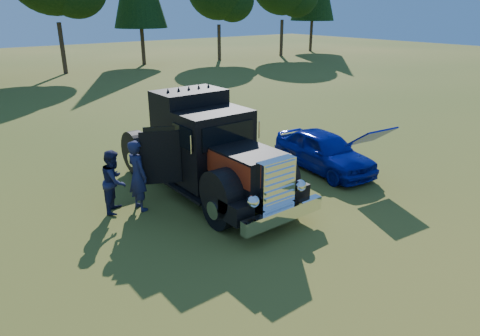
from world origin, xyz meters
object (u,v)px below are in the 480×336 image
at_px(spectator_far, 114,181).
at_px(hotrod_coupe, 324,151).
at_px(spectator_near, 138,175).
at_px(diamond_t_truck, 207,152).

bearing_deg(spectator_far, hotrod_coupe, -64.05).
distance_m(hotrod_coupe, spectator_near, 6.48).
xyz_separation_m(diamond_t_truck, hotrod_coupe, (4.25, -0.86, -0.59)).
bearing_deg(spectator_far, spectator_near, -81.37).
distance_m(hotrod_coupe, spectator_far, 7.07).
xyz_separation_m(hotrod_coupe, spectator_far, (-6.94, 1.37, 0.19)).
xyz_separation_m(diamond_t_truck, spectator_near, (-2.13, 0.20, -0.28)).
relative_size(diamond_t_truck, spectator_near, 3.58).
relative_size(hotrod_coupe, spectator_near, 2.15).
bearing_deg(spectator_near, diamond_t_truck, -99.47).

